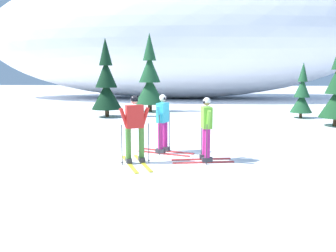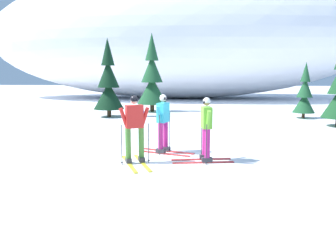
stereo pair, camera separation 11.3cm
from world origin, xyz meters
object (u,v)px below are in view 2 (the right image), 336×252
(pine_tree_center_right, at_px, (304,95))
(trail_marker_post, at_px, (140,124))
(skier_lime_jacket, at_px, (206,128))
(skier_cyan_jacket, at_px, (163,122))
(pine_tree_center_left, at_px, (152,79))
(pine_tree_far_left, at_px, (108,84))
(skier_red_jacket, at_px, (135,128))

(pine_tree_center_right, bearing_deg, trail_marker_post, -135.83)
(skier_lime_jacket, bearing_deg, pine_tree_center_right, 60.03)
(skier_lime_jacket, bearing_deg, skier_cyan_jacket, 143.42)
(skier_lime_jacket, distance_m, pine_tree_center_left, 12.69)
(pine_tree_far_left, height_order, trail_marker_post, pine_tree_far_left)
(skier_lime_jacket, height_order, trail_marker_post, skier_lime_jacket)
(skier_red_jacket, bearing_deg, trail_marker_post, 96.02)
(skier_lime_jacket, height_order, pine_tree_far_left, pine_tree_far_left)
(pine_tree_center_left, height_order, pine_tree_center_right, pine_tree_center_left)
(skier_red_jacket, distance_m, pine_tree_center_left, 12.70)
(trail_marker_post, bearing_deg, skier_cyan_jacket, -52.76)
(skier_red_jacket, distance_m, pine_tree_center_right, 12.53)
(skier_red_jacket, bearing_deg, pine_tree_far_left, 108.56)
(skier_red_jacket, xyz_separation_m, pine_tree_center_left, (-1.19, 12.60, 1.09))
(skier_lime_jacket, bearing_deg, skier_red_jacket, -169.69)
(skier_cyan_jacket, height_order, trail_marker_post, skier_cyan_jacket)
(skier_cyan_jacket, relative_size, pine_tree_far_left, 0.41)
(skier_lime_jacket, xyz_separation_m, pine_tree_center_right, (5.58, 9.68, 0.33))
(pine_tree_far_left, bearing_deg, skier_red_jacket, -71.44)
(pine_tree_far_left, relative_size, pine_tree_center_left, 0.88)
(skier_cyan_jacket, xyz_separation_m, pine_tree_center_right, (6.86, 8.74, 0.32))
(trail_marker_post, bearing_deg, pine_tree_center_left, 95.25)
(pine_tree_far_left, xyz_separation_m, pine_tree_center_right, (10.77, 0.30, -0.56))
(skier_red_jacket, relative_size, pine_tree_center_left, 0.37)
(pine_tree_center_right, xyz_separation_m, trail_marker_post, (-7.77, -7.54, -0.55))
(skier_cyan_jacket, distance_m, skier_lime_jacket, 1.58)
(pine_tree_far_left, bearing_deg, trail_marker_post, -67.47)
(skier_lime_jacket, relative_size, pine_tree_far_left, 0.41)
(pine_tree_far_left, distance_m, trail_marker_post, 7.92)
(skier_cyan_jacket, bearing_deg, pine_tree_center_right, 51.89)
(pine_tree_far_left, bearing_deg, pine_tree_center_left, 54.03)
(skier_lime_jacket, height_order, pine_tree_center_left, pine_tree_center_left)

